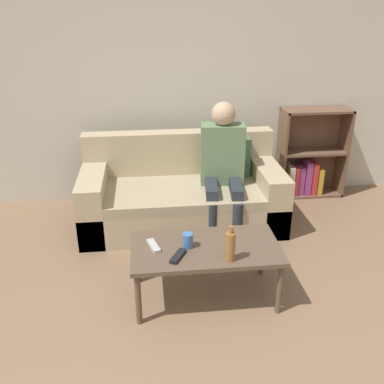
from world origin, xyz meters
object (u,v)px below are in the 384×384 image
person_adult (223,158)px  bottle (230,246)px  coffee_table (206,252)px  couch (182,195)px  cup_near (188,240)px  tv_remote_1 (154,246)px  tv_remote_0 (178,256)px  bookshelf (307,161)px

person_adult → bottle: bearing=-91.8°
person_adult → coffee_table: bearing=-99.6°
person_adult → couch: bearing=174.5°
cup_near → tv_remote_1: (-0.23, 0.02, -0.04)m
tv_remote_1 → tv_remote_0: bearing=-59.8°
couch → cup_near: 1.17m
person_adult → cup_near: 1.17m
bookshelf → coffee_table: size_ratio=0.92×
coffee_table → bottle: bottle is taller
tv_remote_1 → person_adult: bearing=41.7°
bookshelf → bottle: size_ratio=3.80×
cup_near → tv_remote_1: cup_near is taller
person_adult → cup_near: size_ratio=11.13×
couch → tv_remote_1: couch is taller
couch → coffee_table: bearing=-87.5°
cup_near → bottle: size_ratio=0.41×
coffee_table → tv_remote_1: bearing=175.3°
cup_near → tv_remote_0: size_ratio=0.59×
couch → bottle: (0.18, -1.34, 0.25)m
coffee_table → tv_remote_1: (-0.35, 0.03, 0.05)m
cup_near → tv_remote_0: cup_near is taller
bookshelf → tv_remote_0: size_ratio=5.39×
tv_remote_1 → couch: bearing=58.7°
person_adult → bottle: 1.28m
coffee_table → cup_near: bearing=176.9°
tv_remote_0 → person_adult: bearing=95.7°
couch → cup_near: bearing=-93.5°
coffee_table → person_adult: 1.16m
bookshelf → bottle: bearing=-123.1°
person_adult → tv_remote_0: bearing=-106.6°
bookshelf → tv_remote_1: (-1.67, -1.63, 0.05)m
person_adult → tv_remote_1: (-0.66, -1.06, -0.22)m
person_adult → cup_near: bearing=-105.5°
coffee_table → tv_remote_0: bearing=-149.7°
tv_remote_1 → cup_near: bearing=-22.1°
tv_remote_0 → bookshelf: bearing=77.8°
coffee_table → cup_near: (-0.12, 0.01, 0.09)m
cup_near → tv_remote_0: bearing=-122.1°
person_adult → bookshelf: bearing=35.4°
bottle → person_adult: bearing=82.0°
tv_remote_1 → bookshelf: bearing=27.7°
couch → bookshelf: bookshelf is taller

